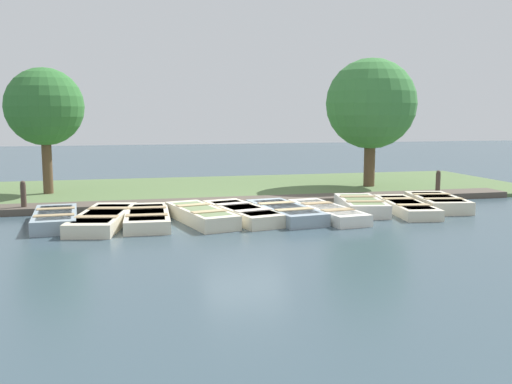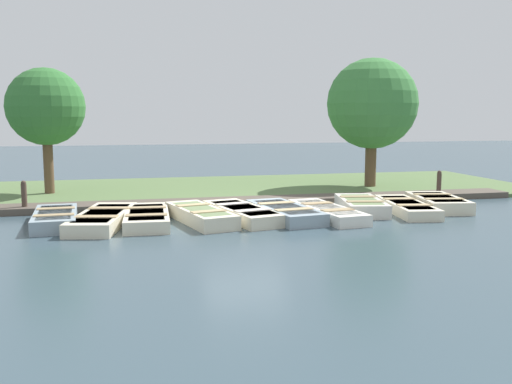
{
  "view_description": "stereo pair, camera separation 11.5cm",
  "coord_description": "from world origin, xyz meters",
  "px_view_note": "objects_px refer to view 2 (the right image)",
  "views": [
    {
      "loc": [
        16.28,
        -3.55,
        2.88
      ],
      "look_at": [
        0.29,
        0.25,
        0.65
      ],
      "focal_mm": 40.0,
      "sensor_mm": 36.0,
      "label": 1
    },
    {
      "loc": [
        16.3,
        -3.43,
        2.88
      ],
      "look_at": [
        0.29,
        0.25,
        0.65
      ],
      "focal_mm": 40.0,
      "sensor_mm": 36.0,
      "label": 2
    }
  ],
  "objects_px": {
    "rowboat_9": "(438,202)",
    "rowboat_4": "(243,213)",
    "mooring_post_near": "(24,197)",
    "rowboat_6": "(327,212)",
    "rowboat_0": "(55,218)",
    "rowboat_1": "(103,218)",
    "rowboat_2": "(147,217)",
    "park_tree_left": "(372,104)",
    "rowboat_3": "(200,215)",
    "mooring_post_far": "(439,184)",
    "rowboat_5": "(285,212)",
    "rowboat_7": "(361,205)",
    "rowboat_8": "(406,207)",
    "park_tree_far_left": "(46,107)"
  },
  "relations": [
    {
      "from": "rowboat_9",
      "to": "rowboat_4",
      "type": "bearing_deg",
      "value": -76.73
    },
    {
      "from": "mooring_post_near",
      "to": "rowboat_6",
      "type": "bearing_deg",
      "value": 72.51
    },
    {
      "from": "rowboat_0",
      "to": "rowboat_4",
      "type": "distance_m",
      "value": 4.98
    },
    {
      "from": "rowboat_0",
      "to": "rowboat_1",
      "type": "bearing_deg",
      "value": 75.35
    },
    {
      "from": "rowboat_2",
      "to": "rowboat_1",
      "type": "bearing_deg",
      "value": -90.22
    },
    {
      "from": "park_tree_left",
      "to": "rowboat_9",
      "type": "bearing_deg",
      "value": 1.01
    },
    {
      "from": "rowboat_9",
      "to": "park_tree_left",
      "type": "relative_size",
      "value": 0.55
    },
    {
      "from": "rowboat_3",
      "to": "rowboat_0",
      "type": "bearing_deg",
      "value": -109.57
    },
    {
      "from": "rowboat_4",
      "to": "mooring_post_far",
      "type": "bearing_deg",
      "value": 94.03
    },
    {
      "from": "rowboat_1",
      "to": "rowboat_5",
      "type": "bearing_deg",
      "value": 99.94
    },
    {
      "from": "rowboat_3",
      "to": "mooring_post_far",
      "type": "xyz_separation_m",
      "value": [
        -2.54,
        8.63,
        0.29
      ]
    },
    {
      "from": "rowboat_1",
      "to": "rowboat_2",
      "type": "xyz_separation_m",
      "value": [
        0.06,
        1.14,
        -0.0
      ]
    },
    {
      "from": "rowboat_6",
      "to": "rowboat_9",
      "type": "xyz_separation_m",
      "value": [
        -0.67,
        3.86,
        0.03
      ]
    },
    {
      "from": "rowboat_1",
      "to": "park_tree_left",
      "type": "height_order",
      "value": "park_tree_left"
    },
    {
      "from": "rowboat_6",
      "to": "park_tree_left",
      "type": "height_order",
      "value": "park_tree_left"
    },
    {
      "from": "rowboat_7",
      "to": "rowboat_9",
      "type": "height_order",
      "value": "rowboat_7"
    },
    {
      "from": "rowboat_0",
      "to": "rowboat_9",
      "type": "relative_size",
      "value": 1.05
    },
    {
      "from": "rowboat_2",
      "to": "mooring_post_far",
      "type": "height_order",
      "value": "mooring_post_far"
    },
    {
      "from": "rowboat_5",
      "to": "rowboat_7",
      "type": "xyz_separation_m",
      "value": [
        -0.49,
        2.51,
        0.02
      ]
    },
    {
      "from": "rowboat_8",
      "to": "rowboat_1",
      "type": "bearing_deg",
      "value": -81.4
    },
    {
      "from": "rowboat_1",
      "to": "mooring_post_near",
      "type": "xyz_separation_m",
      "value": [
        -2.36,
        -2.31,
        0.32
      ]
    },
    {
      "from": "rowboat_5",
      "to": "rowboat_9",
      "type": "relative_size",
      "value": 1.19
    },
    {
      "from": "rowboat_5",
      "to": "park_tree_far_left",
      "type": "distance_m",
      "value": 9.65
    },
    {
      "from": "rowboat_4",
      "to": "rowboat_8",
      "type": "relative_size",
      "value": 1.02
    },
    {
      "from": "rowboat_2",
      "to": "park_tree_far_left",
      "type": "relative_size",
      "value": 0.71
    },
    {
      "from": "rowboat_0",
      "to": "rowboat_2",
      "type": "distance_m",
      "value": 2.37
    },
    {
      "from": "rowboat_7",
      "to": "mooring_post_far",
      "type": "distance_m",
      "value": 4.27
    },
    {
      "from": "rowboat_7",
      "to": "mooring_post_near",
      "type": "bearing_deg",
      "value": -90.76
    },
    {
      "from": "rowboat_6",
      "to": "rowboat_3",
      "type": "bearing_deg",
      "value": -98.93
    },
    {
      "from": "rowboat_7",
      "to": "park_tree_far_left",
      "type": "height_order",
      "value": "park_tree_far_left"
    },
    {
      "from": "rowboat_6",
      "to": "rowboat_9",
      "type": "distance_m",
      "value": 3.91
    },
    {
      "from": "rowboat_4",
      "to": "rowboat_9",
      "type": "bearing_deg",
      "value": 79.85
    },
    {
      "from": "rowboat_1",
      "to": "rowboat_2",
      "type": "distance_m",
      "value": 1.14
    },
    {
      "from": "park_tree_far_left",
      "to": "rowboat_6",
      "type": "bearing_deg",
      "value": 52.95
    },
    {
      "from": "rowboat_9",
      "to": "park_tree_far_left",
      "type": "bearing_deg",
      "value": -104.84
    },
    {
      "from": "rowboat_4",
      "to": "rowboat_5",
      "type": "xyz_separation_m",
      "value": [
        0.13,
        1.17,
        0.0
      ]
    },
    {
      "from": "mooring_post_near",
      "to": "mooring_post_far",
      "type": "relative_size",
      "value": 1.0
    },
    {
      "from": "rowboat_6",
      "to": "mooring_post_far",
      "type": "height_order",
      "value": "mooring_post_far"
    },
    {
      "from": "rowboat_1",
      "to": "mooring_post_near",
      "type": "bearing_deg",
      "value": -124.02
    },
    {
      "from": "rowboat_2",
      "to": "rowboat_3",
      "type": "height_order",
      "value": "rowboat_3"
    },
    {
      "from": "mooring_post_near",
      "to": "mooring_post_far",
      "type": "xyz_separation_m",
      "value": [
        0.0,
        13.49,
        0.0
      ]
    },
    {
      "from": "rowboat_0",
      "to": "rowboat_6",
      "type": "bearing_deg",
      "value": 82.09
    },
    {
      "from": "rowboat_2",
      "to": "mooring_post_near",
      "type": "relative_size",
      "value": 3.28
    },
    {
      "from": "rowboat_9",
      "to": "rowboat_3",
      "type": "bearing_deg",
      "value": -76.05
    },
    {
      "from": "rowboat_1",
      "to": "rowboat_9",
      "type": "xyz_separation_m",
      "value": [
        -0.37,
        9.98,
        0.02
      ]
    },
    {
      "from": "rowboat_2",
      "to": "rowboat_9",
      "type": "relative_size",
      "value": 1.15
    },
    {
      "from": "rowboat_6",
      "to": "mooring_post_near",
      "type": "bearing_deg",
      "value": -114.53
    },
    {
      "from": "rowboat_1",
      "to": "mooring_post_far",
      "type": "bearing_deg",
      "value": 113.57
    },
    {
      "from": "mooring_post_near",
      "to": "rowboat_4",
      "type": "bearing_deg",
      "value": 68.6
    },
    {
      "from": "rowboat_0",
      "to": "rowboat_4",
      "type": "bearing_deg",
      "value": 83.36
    }
  ]
}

